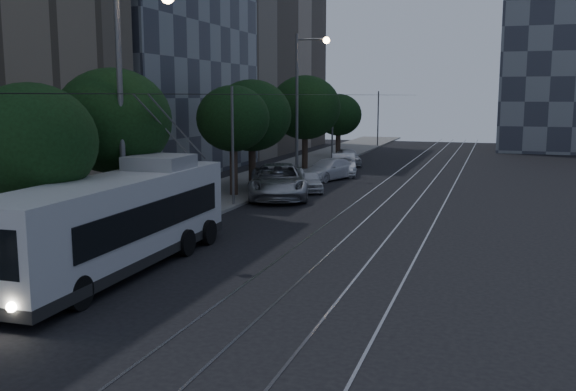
% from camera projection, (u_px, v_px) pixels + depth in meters
% --- Properties ---
extents(ground, '(120.00, 120.00, 0.00)m').
position_uv_depth(ground, '(263.00, 265.00, 21.26)').
color(ground, black).
rests_on(ground, ground).
extents(sidewalk, '(5.00, 90.00, 0.15)m').
position_uv_depth(sidewalk, '(262.00, 179.00, 42.33)').
color(sidewalk, '#65635F').
rests_on(sidewalk, ground).
extents(tram_rails, '(4.52, 90.00, 0.02)m').
position_uv_depth(tram_rails, '(415.00, 187.00, 39.25)').
color(tram_rails, gray).
rests_on(tram_rails, ground).
extents(overhead_wires, '(2.23, 90.00, 6.00)m').
position_uv_depth(overhead_wires, '(299.00, 128.00, 41.03)').
color(overhead_wires, black).
rests_on(overhead_wires, ground).
extents(trolleybus, '(2.67, 11.66, 5.63)m').
position_uv_depth(trolleybus, '(120.00, 221.00, 20.39)').
color(trolleybus, '#BABABC').
rests_on(trolleybus, ground).
extents(pickup_silver, '(5.07, 7.30, 1.85)m').
position_uv_depth(pickup_silver, '(278.00, 181.00, 35.06)').
color(pickup_silver, '#A4A6AB').
rests_on(pickup_silver, ground).
extents(car_white_a, '(2.71, 3.93, 1.24)m').
position_uv_depth(car_white_a, '(309.00, 181.00, 37.45)').
color(car_white_a, silver).
rests_on(car_white_a, ground).
extents(car_white_b, '(3.56, 5.15, 1.38)m').
position_uv_depth(car_white_b, '(328.00, 169.00, 42.60)').
color(car_white_b, silver).
rests_on(car_white_b, ground).
extents(car_white_c, '(2.69, 4.84, 1.51)m').
position_uv_depth(car_white_c, '(343.00, 164.00, 45.08)').
color(car_white_c, silver).
rests_on(car_white_c, ground).
extents(car_white_d, '(3.08, 4.40, 1.39)m').
position_uv_depth(car_white_d, '(348.00, 157.00, 51.30)').
color(car_white_d, '#B0B0B4').
rests_on(car_white_d, ground).
extents(tree_0, '(4.07, 4.07, 5.96)m').
position_uv_depth(tree_0, '(31.00, 143.00, 19.81)').
color(tree_0, '#32251C').
rests_on(tree_0, ground).
extents(tree_1, '(4.37, 4.37, 6.58)m').
position_uv_depth(tree_1, '(113.00, 121.00, 23.97)').
color(tree_1, '#32251C').
rests_on(tree_1, ground).
extents(tree_2, '(3.99, 3.99, 6.11)m').
position_uv_depth(tree_2, '(233.00, 119.00, 34.72)').
color(tree_2, '#32251C').
rests_on(tree_2, ground).
extents(tree_3, '(4.80, 4.80, 6.52)m').
position_uv_depth(tree_3, '(252.00, 116.00, 38.66)').
color(tree_3, '#32251C').
rests_on(tree_3, ground).
extents(tree_4, '(5.24, 5.24, 7.03)m').
position_uv_depth(tree_4, '(305.00, 108.00, 47.40)').
color(tree_4, '#32251C').
rests_on(tree_4, ground).
extents(tree_5, '(4.14, 4.14, 5.71)m').
position_uv_depth(tree_5, '(338.00, 115.00, 57.30)').
color(tree_5, '#32251C').
rests_on(tree_5, ground).
extents(streetlamp_near, '(2.25, 0.44, 9.19)m').
position_uv_depth(streetlamp_near, '(130.00, 95.00, 21.90)').
color(streetlamp_near, '#605F62').
rests_on(streetlamp_near, ground).
extents(streetlamp_far, '(2.34, 0.44, 9.60)m').
position_uv_depth(streetlamp_far, '(303.00, 92.00, 42.90)').
color(streetlamp_far, '#605F62').
rests_on(streetlamp_far, ground).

